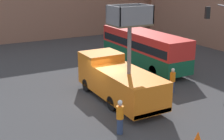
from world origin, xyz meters
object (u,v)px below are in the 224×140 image
Objects in this scene: utility_truck at (118,78)px; city_bus at (143,46)px; road_worker_directing at (172,80)px; road_worker_near_truck at (120,117)px; traffic_cone_near_truck at (198,138)px.

utility_truck is 0.72× the size of city_bus.
road_worker_near_truck is at bearing -5.22° from road_worker_directing.
road_worker_near_truck is (-8.14, -9.82, -0.90)m from city_bus.
road_worker_directing is 7.01m from traffic_cone_near_truck.
traffic_cone_near_truck is at bearing -85.22° from utility_truck.
traffic_cone_near_truck is at bearing 163.18° from city_bus.
road_worker_near_truck is at bearing 135.91° from traffic_cone_near_truck.
city_bus is (5.90, 5.76, 0.37)m from utility_truck.
road_worker_near_truck is 2.88× the size of traffic_cone_near_truck.
road_worker_near_truck is (-2.23, -4.06, -0.53)m from utility_truck.
road_worker_directing is at bearing 169.60° from city_bus.
road_worker_near_truck is at bearing -118.83° from utility_truck.
city_bus reaches higher than road_worker_directing.
utility_truck is at bearing 125.61° from road_worker_near_truck.
utility_truck reaches higher than traffic_cone_near_truck.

